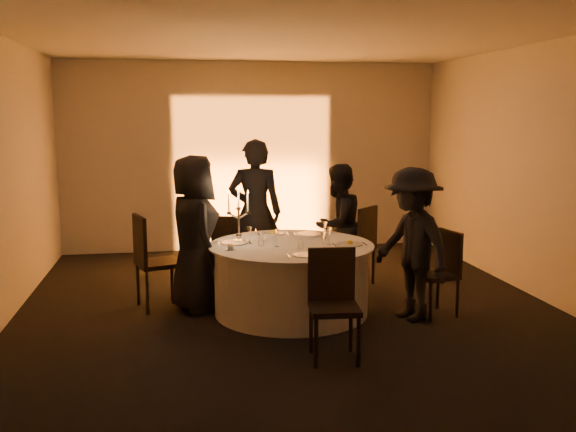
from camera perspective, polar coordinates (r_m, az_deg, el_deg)
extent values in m
plane|color=black|center=(7.18, 0.28, -8.55)|extent=(7.00, 7.00, 0.00)
plane|color=white|center=(6.90, 0.30, 15.95)|extent=(7.00, 7.00, 0.00)
plane|color=beige|center=(10.33, -3.20, 5.30)|extent=(7.00, 0.00, 7.00)
plane|color=beige|center=(3.52, 10.53, -2.07)|extent=(7.00, 0.00, 7.00)
plane|color=beige|center=(7.98, 22.05, 3.56)|extent=(0.00, 7.00, 7.00)
cube|color=black|center=(10.23, -2.93, -2.94)|extent=(0.25, 0.12, 0.10)
cylinder|color=black|center=(7.18, 0.28, -8.44)|extent=(0.60, 0.60, 0.03)
cylinder|color=black|center=(7.08, 0.28, -5.66)|extent=(0.20, 0.20, 0.75)
cylinder|color=silver|center=(7.08, 0.28, -5.66)|extent=(1.68, 1.68, 0.75)
cylinder|color=silver|center=(6.99, 0.29, -2.60)|extent=(1.80, 1.80, 0.02)
cube|color=black|center=(7.37, -11.36, -4.14)|extent=(0.59, 0.59, 0.05)
cube|color=black|center=(7.26, -13.04, -2.07)|extent=(0.18, 0.46, 0.53)
cylinder|color=black|center=(7.30, -9.34, -6.32)|extent=(0.04, 0.04, 0.50)
cylinder|color=black|center=(7.67, -10.27, -5.60)|extent=(0.04, 0.04, 0.50)
cylinder|color=black|center=(7.20, -12.40, -6.65)|extent=(0.04, 0.04, 0.50)
cylinder|color=black|center=(7.57, -13.19, -5.89)|extent=(0.04, 0.04, 0.50)
cube|color=black|center=(8.70, -5.35, -2.71)|extent=(0.46, 0.46, 0.05)
cube|color=black|center=(8.49, -5.62, -1.42)|extent=(0.37, 0.15, 0.42)
cylinder|color=black|center=(8.86, -4.10, -3.85)|extent=(0.04, 0.04, 0.40)
cylinder|color=black|center=(8.93, -6.10, -3.78)|extent=(0.04, 0.04, 0.40)
cylinder|color=black|center=(8.56, -4.52, -4.31)|extent=(0.04, 0.04, 0.40)
cylinder|color=black|center=(8.63, -6.59, -4.24)|extent=(0.04, 0.04, 0.40)
cube|color=black|center=(8.22, 5.80, -2.79)|extent=(0.63, 0.63, 0.05)
cube|color=black|center=(8.07, 7.08, -1.02)|extent=(0.35, 0.34, 0.51)
cylinder|color=black|center=(8.53, 5.29, -4.07)|extent=(0.04, 0.04, 0.48)
cylinder|color=black|center=(8.21, 3.93, -4.58)|extent=(0.04, 0.04, 0.48)
cylinder|color=black|center=(8.35, 7.58, -4.40)|extent=(0.04, 0.04, 0.48)
cylinder|color=black|center=(8.02, 6.28, -4.94)|extent=(0.04, 0.04, 0.48)
cube|color=black|center=(7.16, 12.92, -5.16)|extent=(0.49, 0.49, 0.05)
cube|color=black|center=(7.21, 14.17, -3.06)|extent=(0.13, 0.40, 0.46)
cylinder|color=black|center=(7.25, 10.93, -6.75)|extent=(0.04, 0.04, 0.43)
cylinder|color=black|center=(6.98, 12.54, -7.43)|extent=(0.04, 0.04, 0.43)
cylinder|color=black|center=(7.45, 13.16, -6.41)|extent=(0.04, 0.04, 0.43)
cylinder|color=black|center=(7.18, 14.80, -7.05)|extent=(0.04, 0.04, 0.43)
cube|color=black|center=(5.74, 4.14, -8.21)|extent=(0.47, 0.47, 0.05)
cube|color=black|center=(5.85, 3.88, -5.16)|extent=(0.43, 0.08, 0.49)
cylinder|color=black|center=(5.62, 2.52, -11.17)|extent=(0.04, 0.04, 0.46)
cylinder|color=black|center=(5.67, 6.28, -11.01)|extent=(0.04, 0.04, 0.46)
cylinder|color=black|center=(5.96, 2.06, -9.96)|extent=(0.04, 0.04, 0.46)
cylinder|color=black|center=(6.01, 5.60, -9.82)|extent=(0.04, 0.04, 0.46)
imported|color=black|center=(7.18, -8.35, -1.52)|extent=(0.78, 0.97, 1.73)
imported|color=black|center=(8.18, -2.94, 0.32)|extent=(0.75, 0.56, 1.87)
imported|color=black|center=(8.16, 4.44, -0.82)|extent=(0.96, 0.93, 1.55)
imported|color=black|center=(6.89, 10.96, -2.49)|extent=(0.92, 1.19, 1.63)
cylinder|color=silver|center=(7.04, -4.79, -2.40)|extent=(0.29, 0.29, 0.01)
cube|color=#B7B8BC|center=(7.03, -6.17, -2.45)|extent=(0.01, 0.17, 0.01)
cube|color=#B7B8BC|center=(7.06, -3.41, -2.36)|extent=(0.02, 0.17, 0.01)
cylinder|color=silver|center=(7.56, -1.34, -1.59)|extent=(0.26, 0.26, 0.01)
cube|color=#B7B8BC|center=(7.54, -2.62, -1.63)|extent=(0.02, 0.17, 0.01)
cube|color=#B7B8BC|center=(7.59, -0.07, -1.55)|extent=(0.02, 0.17, 0.01)
sphere|color=yellow|center=(7.55, -1.34, -1.27)|extent=(0.07, 0.07, 0.07)
cylinder|color=silver|center=(7.55, 1.91, -1.61)|extent=(0.29, 0.29, 0.01)
cube|color=#B7B8BC|center=(7.51, 0.64, -1.66)|extent=(0.02, 0.17, 0.01)
cube|color=#B7B8BC|center=(7.58, 3.17, -1.57)|extent=(0.02, 0.17, 0.01)
cylinder|color=silver|center=(6.99, 5.50, -2.51)|extent=(0.28, 0.28, 0.01)
cube|color=#B7B8BC|center=(6.94, 4.15, -2.57)|extent=(0.02, 0.17, 0.01)
cube|color=#B7B8BC|center=(7.03, 6.84, -2.46)|extent=(0.01, 0.17, 0.01)
sphere|color=yellow|center=(6.98, 5.51, -2.17)|extent=(0.07, 0.07, 0.07)
cylinder|color=silver|center=(6.42, 1.56, -3.49)|extent=(0.25, 0.25, 0.01)
cube|color=#B7B8BC|center=(6.39, 0.06, -3.56)|extent=(0.02, 0.17, 0.01)
cube|color=#B7B8BC|center=(6.46, 3.04, -3.44)|extent=(0.02, 0.17, 0.01)
cylinder|color=silver|center=(6.73, -5.13, -2.98)|extent=(0.11, 0.11, 0.01)
cylinder|color=silver|center=(6.72, -5.13, -2.69)|extent=(0.07, 0.07, 0.06)
cylinder|color=silver|center=(7.15, -4.38, -2.20)|extent=(0.13, 0.13, 0.02)
sphere|color=silver|center=(7.14, -4.39, -1.74)|extent=(0.07, 0.07, 0.07)
cylinder|color=silver|center=(7.12, -4.40, -0.75)|extent=(0.03, 0.03, 0.33)
cylinder|color=silver|center=(7.09, -4.42, 0.67)|extent=(0.05, 0.05, 0.03)
cylinder|color=silver|center=(7.08, -4.43, 1.56)|extent=(0.02, 0.02, 0.21)
cone|color=orange|center=(7.06, -4.44, 2.57)|extent=(0.02, 0.02, 0.03)
cylinder|color=silver|center=(7.10, -4.84, 0.01)|extent=(0.12, 0.02, 0.08)
cylinder|color=silver|center=(7.09, -5.27, 0.26)|extent=(0.05, 0.05, 0.03)
cylinder|color=silver|center=(7.07, -5.28, 1.15)|extent=(0.02, 0.02, 0.21)
cone|color=orange|center=(7.06, -5.30, 2.16)|extent=(0.02, 0.02, 0.03)
cylinder|color=silver|center=(7.11, -3.99, 0.03)|extent=(0.12, 0.02, 0.08)
cylinder|color=silver|center=(7.11, -3.56, 0.31)|extent=(0.05, 0.05, 0.03)
cylinder|color=silver|center=(7.09, -3.57, 1.20)|extent=(0.02, 0.02, 0.21)
cone|color=orange|center=(7.08, -3.58, 2.20)|extent=(0.02, 0.02, 0.03)
cylinder|color=silver|center=(7.33, 3.27, -1.96)|extent=(0.06, 0.06, 0.01)
cylinder|color=silver|center=(7.32, 3.27, -1.56)|extent=(0.01, 0.01, 0.10)
cone|color=silver|center=(7.31, 3.28, -0.87)|extent=(0.07, 0.07, 0.09)
cylinder|color=silver|center=(6.98, 3.67, -2.52)|extent=(0.06, 0.06, 0.01)
cylinder|color=silver|center=(6.97, 3.67, -2.10)|extent=(0.01, 0.01, 0.10)
cone|color=silver|center=(6.96, 3.68, -1.38)|extent=(0.07, 0.07, 0.09)
cylinder|color=silver|center=(6.71, 3.14, -2.99)|extent=(0.06, 0.06, 0.01)
cylinder|color=silver|center=(6.70, 3.15, -2.56)|extent=(0.01, 0.01, 0.10)
cone|color=silver|center=(6.68, 3.15, -1.80)|extent=(0.07, 0.07, 0.09)
cylinder|color=silver|center=(6.85, -1.00, -2.73)|extent=(0.06, 0.06, 0.01)
cylinder|color=silver|center=(6.84, -1.00, -2.30)|extent=(0.01, 0.01, 0.10)
cone|color=silver|center=(6.83, -1.00, -1.56)|extent=(0.07, 0.07, 0.09)
cylinder|color=silver|center=(7.01, -3.43, -2.48)|extent=(0.06, 0.06, 0.01)
cylinder|color=silver|center=(7.00, -3.44, -2.06)|extent=(0.01, 0.01, 0.10)
cone|color=silver|center=(6.98, -3.44, -1.34)|extent=(0.07, 0.07, 0.09)
cylinder|color=silver|center=(6.90, -2.40, -2.30)|extent=(0.07, 0.07, 0.09)
cylinder|color=silver|center=(6.74, 1.13, -2.56)|extent=(0.07, 0.07, 0.09)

